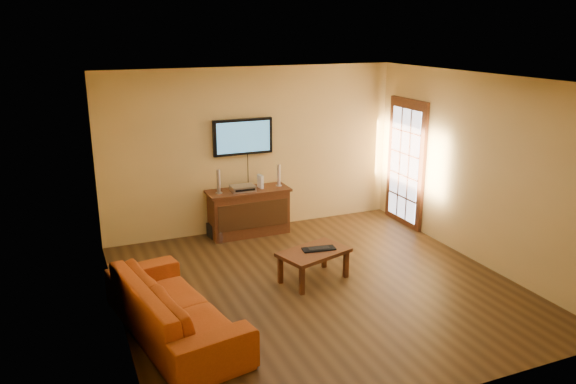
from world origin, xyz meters
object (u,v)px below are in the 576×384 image
sofa (173,298)px  speaker_left (219,183)px  speaker_right (279,176)px  television (243,137)px  coffee_table (314,255)px  game_console (260,181)px  media_console (249,212)px  av_receiver (243,188)px  bottle (221,238)px  keyboard (319,249)px  subwoofer (216,230)px

sofa → speaker_left: 2.99m
sofa → speaker_right: 3.59m
television → coffee_table: bearing=-84.3°
coffee_table → speaker_right: 2.14m
television → game_console: bearing=-42.0°
media_console → game_console: bearing=5.3°
coffee_table → sofa: size_ratio=0.46×
speaker_left → speaker_right: (1.04, 0.04, -0.01)m
speaker_left → av_receiver: size_ratio=1.01×
sofa → bottle: sofa is taller
television → game_console: size_ratio=4.49×
speaker_right → bottle: size_ratio=1.83×
speaker_right → keyboard: 2.10m
coffee_table → bottle: size_ratio=5.26×
television → bottle: 1.67m
media_console → speaker_right: 0.77m
coffee_table → av_receiver: bearing=99.2°
sofa → speaker_right: bearing=-51.6°
av_receiver → coffee_table: bearing=-79.7°
av_receiver → game_console: game_console is taller
sofa → game_console: game_console is taller
speaker_right → av_receiver: size_ratio=0.95×
speaker_right → subwoofer: speaker_right is taller
media_console → keyboard: media_console is taller
speaker_left → av_receiver: (0.40, 0.00, -0.13)m
game_console → bottle: bearing=-167.0°
game_console → subwoofer: game_console is taller
media_console → subwoofer: (-0.55, 0.08, -0.27)m
television → speaker_right: bearing=-20.0°
speaker_right → keyboard: size_ratio=0.78×
television → keyboard: 2.53m
coffee_table → av_receiver: av_receiver is taller
av_receiver → game_console: (0.32, 0.04, 0.07)m
television → game_console: television is taller
coffee_table → keyboard: (0.08, 0.01, 0.07)m
speaker_right → subwoofer: size_ratio=1.60×
bottle → television: bearing=39.3°
av_receiver → bottle: (-0.46, -0.23, -0.71)m
media_console → speaker_left: size_ratio=3.51×
speaker_right → av_receiver: bearing=-176.6°
speaker_left → bottle: (-0.06, -0.22, -0.84)m
game_console → media_console: bearing=179.6°
sofa → keyboard: sofa is taller
coffee_table → game_console: bearing=90.1°
television → keyboard: size_ratio=2.13×
av_receiver → keyboard: (0.40, -1.99, -0.36)m
media_console → sofa: size_ratio=0.60×
sofa → bottle: 2.74m
game_console → subwoofer: size_ratio=0.98×
speaker_left → media_console: bearing=2.2°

